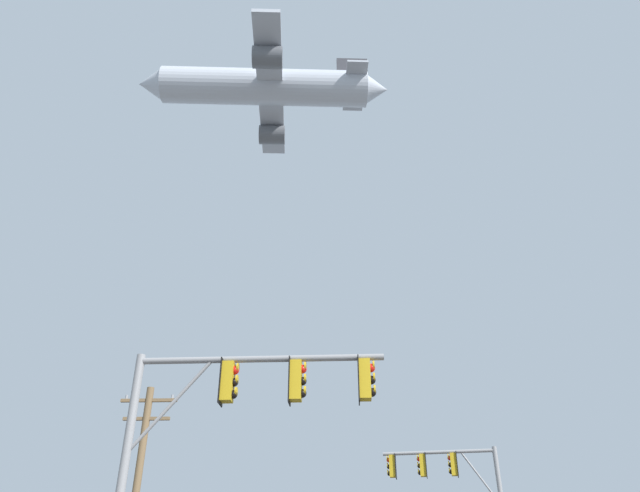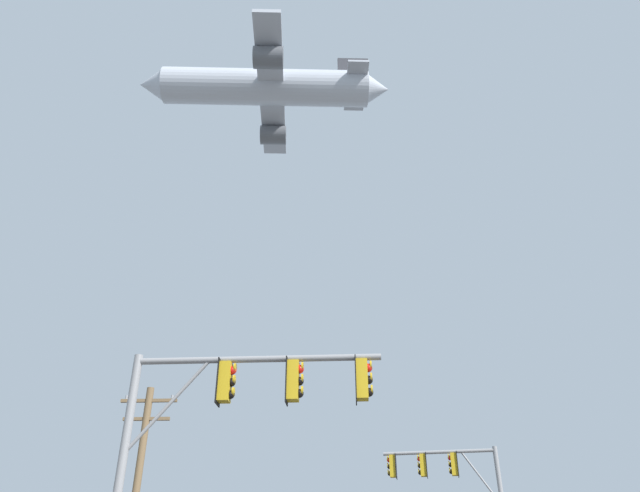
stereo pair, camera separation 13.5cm
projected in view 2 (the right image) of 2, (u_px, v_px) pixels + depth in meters
name	position (u px, v px, depth m)	size (l,w,h in m)	color
signal_pole_near	(228.00, 416.00, 13.14)	(5.77, 0.53, 6.32)	gray
signal_pole_far	(455.00, 487.00, 24.90)	(4.82, 0.97, 6.74)	gray
airplane	(266.00, 88.00, 57.66)	(24.28, 18.76, 6.63)	#B7BCC6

